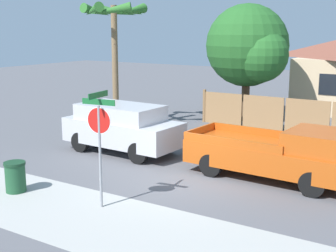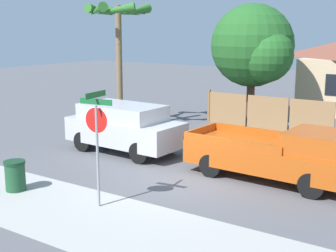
{
  "view_description": "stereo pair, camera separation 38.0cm",
  "coord_description": "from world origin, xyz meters",
  "px_view_note": "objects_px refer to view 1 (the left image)",
  "views": [
    {
      "loc": [
        7.13,
        -11.78,
        4.62
      ],
      "look_at": [
        -0.59,
        0.39,
        1.6
      ],
      "focal_mm": 50.0,
      "sensor_mm": 36.0,
      "label": 1
    },
    {
      "loc": [
        7.45,
        -11.57,
        4.62
      ],
      "look_at": [
        -0.59,
        0.39,
        1.6
      ],
      "focal_mm": 50.0,
      "sensor_mm": 36.0,
      "label": 2
    }
  ],
  "objects_px": {
    "palm_tree": "(114,21)",
    "stop_sign": "(99,130)",
    "oak_tree": "(250,48)",
    "orange_pickup": "(278,154)",
    "red_suv": "(122,127)",
    "trash_bin": "(15,177)"
  },
  "relations": [
    {
      "from": "palm_tree",
      "to": "red_suv",
      "type": "xyz_separation_m",
      "value": [
        2.85,
        -3.2,
        -3.92
      ]
    },
    {
      "from": "oak_tree",
      "to": "stop_sign",
      "type": "distance_m",
      "value": 13.0
    },
    {
      "from": "palm_tree",
      "to": "stop_sign",
      "type": "distance_m",
      "value": 10.2
    },
    {
      "from": "palm_tree",
      "to": "stop_sign",
      "type": "xyz_separation_m",
      "value": [
        5.8,
        -7.89,
        -2.84
      ]
    },
    {
      "from": "oak_tree",
      "to": "orange_pickup",
      "type": "xyz_separation_m",
      "value": [
        4.44,
        -8.15,
        -2.86
      ]
    },
    {
      "from": "palm_tree",
      "to": "trash_bin",
      "type": "distance_m",
      "value": 9.88
    },
    {
      "from": "oak_tree",
      "to": "trash_bin",
      "type": "distance_m",
      "value": 13.73
    },
    {
      "from": "oak_tree",
      "to": "palm_tree",
      "type": "height_order",
      "value": "oak_tree"
    },
    {
      "from": "oak_tree",
      "to": "trash_bin",
      "type": "bearing_deg",
      "value": -96.64
    },
    {
      "from": "palm_tree",
      "to": "red_suv",
      "type": "bearing_deg",
      "value": -48.25
    },
    {
      "from": "palm_tree",
      "to": "stop_sign",
      "type": "bearing_deg",
      "value": -53.72
    },
    {
      "from": "red_suv",
      "to": "orange_pickup",
      "type": "xyz_separation_m",
      "value": [
        6.08,
        -0.01,
        -0.16
      ]
    },
    {
      "from": "oak_tree",
      "to": "red_suv",
      "type": "height_order",
      "value": "oak_tree"
    },
    {
      "from": "palm_tree",
      "to": "trash_bin",
      "type": "xyz_separation_m",
      "value": [
        2.94,
        -8.31,
        -4.47
      ]
    },
    {
      "from": "oak_tree",
      "to": "stop_sign",
      "type": "bearing_deg",
      "value": -84.18
    },
    {
      "from": "orange_pickup",
      "to": "stop_sign",
      "type": "xyz_separation_m",
      "value": [
        -3.14,
        -4.69,
        1.24
      ]
    },
    {
      "from": "palm_tree",
      "to": "red_suv",
      "type": "height_order",
      "value": "palm_tree"
    },
    {
      "from": "orange_pickup",
      "to": "red_suv",
      "type": "bearing_deg",
      "value": -177.68
    },
    {
      "from": "oak_tree",
      "to": "orange_pickup",
      "type": "height_order",
      "value": "oak_tree"
    },
    {
      "from": "orange_pickup",
      "to": "trash_bin",
      "type": "xyz_separation_m",
      "value": [
        -5.99,
        -5.1,
        -0.39
      ]
    },
    {
      "from": "palm_tree",
      "to": "red_suv",
      "type": "relative_size",
      "value": 1.24
    },
    {
      "from": "palm_tree",
      "to": "stop_sign",
      "type": "height_order",
      "value": "palm_tree"
    }
  ]
}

